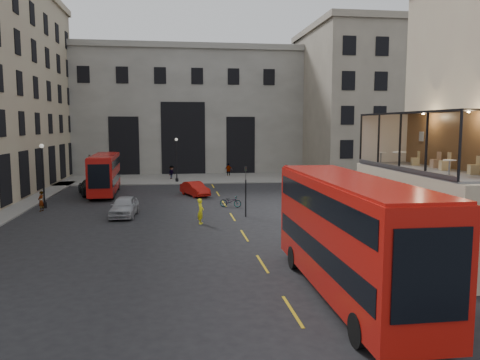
{
  "coord_description": "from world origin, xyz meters",
  "views": [
    {
      "loc": [
        -6.22,
        -22.16,
        6.85
      ],
      "look_at": [
        -1.68,
        10.23,
        3.0
      ],
      "focal_mm": 35.0,
      "sensor_mm": 36.0,
      "label": 1
    }
  ],
  "objects": [
    {
      "name": "cafe_table_mid",
      "position": [
        5.44,
        0.87,
        5.17
      ],
      "size": [
        0.69,
        0.69,
        0.86
      ],
      "color": "silver",
      "rests_on": "cafe_floor"
    },
    {
      "name": "car_a",
      "position": [
        -10.05,
        13.42,
        0.76
      ],
      "size": [
        2.1,
        4.58,
        1.52
      ],
      "primitive_type": "imported",
      "rotation": [
        0.0,
        0.0,
        -0.07
      ],
      "color": "#A2A4AA",
      "rests_on": "ground"
    },
    {
      "name": "street_lamp_a",
      "position": [
        -17.0,
        18.0,
        2.39
      ],
      "size": [
        0.36,
        0.36,
        5.33
      ],
      "color": "black",
      "rests_on": "ground"
    },
    {
      "name": "gateway",
      "position": [
        -5.0,
        47.99,
        9.39
      ],
      "size": [
        35.0,
        10.6,
        18.0
      ],
      "color": "#9D9B92",
      "rests_on": "ground"
    },
    {
      "name": "bicycle",
      "position": [
        -1.63,
        16.3,
        0.48
      ],
      "size": [
        1.94,
        1.26,
        0.96
      ],
      "primitive_type": "imported",
      "rotation": [
        0.0,
        0.0,
        1.2
      ],
      "color": "gray",
      "rests_on": "ground"
    },
    {
      "name": "bus_near",
      "position": [
        0.56,
        -4.83,
        2.69
      ],
      "size": [
        2.83,
        12.03,
        4.8
      ],
      "color": "#A8110B",
      "rests_on": "ground"
    },
    {
      "name": "cyclist",
      "position": [
        -4.49,
        9.92,
        0.89
      ],
      "size": [
        0.59,
        0.74,
        1.77
      ],
      "primitive_type": "imported",
      "rotation": [
        0.0,
        0.0,
        1.29
      ],
      "color": "#FFF61A",
      "rests_on": "ground"
    },
    {
      "name": "cafe_chair_a",
      "position": [
        7.34,
        -2.56,
        4.86
      ],
      "size": [
        0.5,
        0.5,
        0.85
      ],
      "color": "tan",
      "rests_on": "cafe_floor"
    },
    {
      "name": "pedestrian_b",
      "position": [
        -6.62,
        36.93,
        0.9
      ],
      "size": [
        1.22,
        1.33,
        1.8
      ],
      "primitive_type": "imported",
      "rotation": [
        0.0,
        0.0,
        0.95
      ],
      "color": "gray",
      "rests_on": "ground"
    },
    {
      "name": "host_frontage",
      "position": [
        6.5,
        0.0,
        2.25
      ],
      "size": [
        3.0,
        11.0,
        4.5
      ],
      "primitive_type": "cube",
      "color": "tan",
      "rests_on": "ground"
    },
    {
      "name": "cafe_chair_b",
      "position": [
        7.2,
        -0.48,
        4.87
      ],
      "size": [
        0.53,
        0.53,
        0.9
      ],
      "color": "tan",
      "rests_on": "cafe_floor"
    },
    {
      "name": "pedestrian_a",
      "position": [
        -12.95,
        26.52,
        0.96
      ],
      "size": [
        0.98,
        0.79,
        1.91
      ],
      "primitive_type": "imported",
      "rotation": [
        0.0,
        0.0,
        -0.07
      ],
      "color": "gray",
      "rests_on": "ground"
    },
    {
      "name": "building_right",
      "position": [
        20.0,
        39.97,
        10.39
      ],
      "size": [
        16.6,
        18.6,
        20.0
      ],
      "color": "gray",
      "rests_on": "ground"
    },
    {
      "name": "traffic_light_near",
      "position": [
        -1.0,
        12.0,
        2.42
      ],
      "size": [
        0.16,
        0.2,
        3.8
      ],
      "color": "black",
      "rests_on": "ground"
    },
    {
      "name": "bus_far",
      "position": [
        -13.1,
        25.11,
        2.22
      ],
      "size": [
        2.68,
        9.99,
        3.95
      ],
      "color": "#A70F0B",
      "rests_on": "ground"
    },
    {
      "name": "pedestrian_c",
      "position": [
        0.88,
        39.53,
        0.88
      ],
      "size": [
        1.04,
        0.45,
        1.76
      ],
      "primitive_type": "imported",
      "rotation": [
        0.0,
        0.0,
        3.16
      ],
      "color": "gray",
      "rests_on": "ground"
    },
    {
      "name": "traffic_light_far",
      "position": [
        -15.0,
        28.0,
        2.42
      ],
      "size": [
        0.16,
        0.2,
        3.8
      ],
      "color": "black",
      "rests_on": "ground"
    },
    {
      "name": "pedestrian_e",
      "position": [
        -16.86,
        16.52,
        0.81
      ],
      "size": [
        0.55,
        0.68,
        1.62
      ],
      "primitive_type": "imported",
      "rotation": [
        0.0,
        0.0,
        4.41
      ],
      "color": "gray",
      "rests_on": "ground"
    },
    {
      "name": "pavement_far",
      "position": [
        -6.0,
        38.0,
        0.06
      ],
      "size": [
        40.0,
        12.0,
        0.12
      ],
      "primitive_type": "cube",
      "color": "slate",
      "rests_on": "ground"
    },
    {
      "name": "street_lamp_b",
      "position": [
        -6.0,
        34.0,
        2.39
      ],
      "size": [
        0.36,
        0.36,
        5.33
      ],
      "color": "black",
      "rests_on": "ground"
    },
    {
      "name": "cafe_chair_c",
      "position": [
        7.48,
        0.85,
        4.86
      ],
      "size": [
        0.44,
        0.44,
        0.84
      ],
      "color": "tan",
      "rests_on": "cafe_floor"
    },
    {
      "name": "cafe_table_far",
      "position": [
        5.73,
        3.72,
        5.05
      ],
      "size": [
        0.54,
        0.54,
        0.67
      ],
      "color": "beige",
      "rests_on": "cafe_floor"
    },
    {
      "name": "car_c",
      "position": [
        -14.4,
        25.2,
        0.8
      ],
      "size": [
        3.62,
        5.89,
        1.59
      ],
      "primitive_type": "imported",
      "rotation": [
        0.0,
        0.0,
        3.41
      ],
      "color": "black",
      "rests_on": "ground"
    },
    {
      "name": "ground",
      "position": [
        0.0,
        0.0,
        0.0
      ],
      "size": [
        140.0,
        140.0,
        0.0
      ],
      "primitive_type": "plane",
      "color": "black",
      "rests_on": "ground"
    },
    {
      "name": "cafe_chair_d",
      "position": [
        7.21,
        2.47,
        4.84
      ],
      "size": [
        0.47,
        0.47,
        0.79
      ],
      "color": "tan",
      "rests_on": "cafe_floor"
    },
    {
      "name": "pedestrian_d",
      "position": [
        7.83,
        35.7,
        0.91
      ],
      "size": [
        1.05,
        1.02,
        1.82
      ],
      "primitive_type": "imported",
      "rotation": [
        0.0,
        0.0,
        2.43
      ],
      "color": "gray",
      "rests_on": "ground"
    },
    {
      "name": "cafe_floor",
      "position": [
        6.5,
        0.0,
        4.55
      ],
      "size": [
        3.0,
        10.0,
        0.1
      ],
      "primitive_type": "cube",
      "color": "slate",
      "rests_on": "host_frontage"
    },
    {
      "name": "cafe_table_near",
      "position": [
        5.95,
        -2.84,
        5.07
      ],
      "size": [
        0.57,
        0.57,
        0.71
      ],
      "color": "white",
      "rests_on": "cafe_floor"
    },
    {
      "name": "car_b",
      "position": [
        -4.32,
        23.07,
        0.68
      ],
      "size": [
        2.94,
        4.36,
        1.36
      ],
      "primitive_type": "imported",
      "rotation": [
        0.0,
        0.0,
        0.4
      ],
      "color": "#B6120B",
      "rests_on": "ground"
    }
  ]
}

